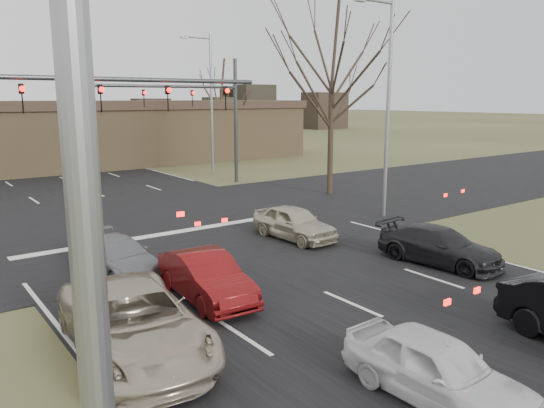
{
  "coord_description": "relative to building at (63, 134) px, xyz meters",
  "views": [
    {
      "loc": [
        -9.78,
        -6.68,
        5.52
      ],
      "look_at": [
        0.59,
        7.49,
        2.0
      ],
      "focal_mm": 35.0,
      "sensor_mm": 36.0,
      "label": 1
    }
  ],
  "objects": [
    {
      "name": "car_red_ahead",
      "position": [
        -5.0,
        -32.31,
        -2.01
      ],
      "size": [
        1.66,
        4.06,
        1.31
      ],
      "primitive_type": "imported",
      "rotation": [
        0.0,
        0.0,
        -0.07
      ],
      "color": "#620E0F",
      "rests_on": "ground"
    },
    {
      "name": "car_grey_ahead",
      "position": [
        -6.19,
        -28.75,
        -2.07
      ],
      "size": [
        2.06,
        4.22,
        1.18
      ],
      "primitive_type": "imported",
      "rotation": [
        0.0,
        0.0,
        0.1
      ],
      "color": "slate",
      "rests_on": "ground"
    },
    {
      "name": "building",
      "position": [
        0.0,
        0.0,
        0.0
      ],
      "size": [
        42.4,
        10.4,
        5.3
      ],
      "color": "olive",
      "rests_on": "ground"
    },
    {
      "name": "car_silver_suv",
      "position": [
        -7.86,
        -34.25,
        -1.91
      ],
      "size": [
        3.12,
        5.69,
        1.51
      ],
      "primitive_type": "imported",
      "rotation": [
        0.0,
        0.0,
        -0.12
      ],
      "color": "#AFA38D",
      "rests_on": "ground"
    },
    {
      "name": "mast_arm_near",
      "position": [
        -7.23,
        -25.0,
        2.41
      ],
      "size": [
        12.12,
        0.24,
        8.0
      ],
      "color": "#383A3D",
      "rests_on": "ground"
    },
    {
      "name": "tree_right_near",
      "position": [
        9.0,
        -22.0,
        6.23
      ],
      "size": [
        6.9,
        6.9,
        11.5
      ],
      "color": "black",
      "rests_on": "ground"
    },
    {
      "name": "tree_right_far",
      "position": [
        13.0,
        -3.0,
        4.29
      ],
      "size": [
        5.4,
        5.4,
        9.0
      ],
      "color": "black",
      "rests_on": "ground"
    },
    {
      "name": "car_silver_ahead",
      "position": [
        1.0,
        -28.7,
        -2.0
      ],
      "size": [
        1.75,
        3.98,
        1.33
      ],
      "primitive_type": "imported",
      "rotation": [
        0.0,
        0.0,
        0.05
      ],
      "color": "#BDB699",
      "rests_on": "ground"
    },
    {
      "name": "mast_arm_far",
      "position": [
        4.18,
        -15.0,
        2.35
      ],
      "size": [
        11.12,
        0.24,
        8.0
      ],
      "color": "#383A3D",
      "rests_on": "ground"
    },
    {
      "name": "streetlight_left",
      "position": [
        -10.82,
        -42.0,
        2.92
      ],
      "size": [
        2.34,
        0.25,
        10.0
      ],
      "color": "gray",
      "rests_on": "ground"
    },
    {
      "name": "streetlight_right_far",
      "position": [
        7.32,
        -11.0,
        2.92
      ],
      "size": [
        2.34,
        0.25,
        10.0
      ],
      "color": "gray",
      "rests_on": "ground"
    },
    {
      "name": "car_white_sedan",
      "position": [
        -4.04,
        -39.24,
        -2.03
      ],
      "size": [
        1.63,
        3.79,
        1.27
      ],
      "primitive_type": "imported",
      "rotation": [
        0.0,
        0.0,
        0.03
      ],
      "color": "silver",
      "rests_on": "ground"
    },
    {
      "name": "road_cross",
      "position": [
        -2.0,
        -23.0,
        -2.65
      ],
      "size": [
        200.0,
        14.0,
        0.02
      ],
      "primitive_type": "cube",
      "color": "black",
      "rests_on": "ground"
    },
    {
      "name": "streetlight_right_near",
      "position": [
        6.82,
        -28.0,
        2.92
      ],
      "size": [
        2.34,
        0.25,
        10.0
      ],
      "color": "gray",
      "rests_on": "ground"
    },
    {
      "name": "car_charcoal_sedan",
      "position": [
        2.97,
        -34.11,
        -2.04
      ],
      "size": [
        2.27,
        4.47,
        1.24
      ],
      "primitive_type": "imported",
      "rotation": [
        0.0,
        0.0,
        0.13
      ],
      "color": "black",
      "rests_on": "ground"
    },
    {
      "name": "ground",
      "position": [
        -2.0,
        -38.0,
        -2.67
      ],
      "size": [
        360.0,
        360.0,
        0.0
      ],
      "primitive_type": "plane",
      "color": "#3F4725",
      "rests_on": "ground"
    }
  ]
}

